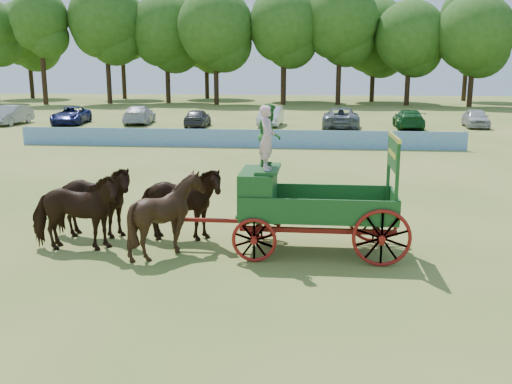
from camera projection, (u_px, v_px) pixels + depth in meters
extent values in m
plane|color=#A08E48|center=(182.00, 239.00, 15.57)|extent=(160.00, 160.00, 0.00)
imported|color=black|center=(75.00, 212.00, 14.39)|extent=(2.49, 1.31, 2.03)
imported|color=black|center=(92.00, 202.00, 15.46)|extent=(2.41, 1.10, 2.03)
imported|color=black|center=(168.00, 215.00, 14.15)|extent=(2.07, 1.90, 2.03)
imported|color=black|center=(178.00, 204.00, 15.22)|extent=(2.47, 1.24, 2.03)
cube|color=maroon|center=(258.00, 227.00, 14.55)|extent=(0.12, 2.00, 0.12)
cube|color=maroon|center=(377.00, 231.00, 14.24)|extent=(0.12, 2.00, 0.12)
cube|color=maroon|center=(317.00, 231.00, 13.83)|extent=(3.80, 0.10, 0.12)
cube|color=maroon|center=(317.00, 219.00, 14.90)|extent=(3.80, 0.10, 0.12)
cube|color=maroon|center=(223.00, 221.00, 14.61)|extent=(2.80, 0.09, 0.09)
cube|color=#1B5123|center=(317.00, 214.00, 14.31)|extent=(3.80, 1.80, 0.10)
cube|color=#1B5123|center=(318.00, 211.00, 13.39)|extent=(3.80, 0.06, 0.55)
cube|color=#1B5123|center=(318.00, 194.00, 15.10)|extent=(3.80, 0.06, 0.55)
cube|color=#1B5123|center=(394.00, 204.00, 14.05)|extent=(0.06, 1.80, 0.55)
cube|color=#1B5123|center=(258.00, 191.00, 14.34)|extent=(0.85, 1.70, 1.05)
cube|color=#1B5123|center=(268.00, 169.00, 14.19)|extent=(0.55, 1.50, 0.08)
cube|color=#1B5123|center=(243.00, 198.00, 14.42)|extent=(0.10, 1.60, 0.65)
cube|color=#1B5123|center=(250.00, 210.00, 14.47)|extent=(0.55, 1.60, 0.06)
cube|color=#1B5123|center=(397.00, 185.00, 13.14)|extent=(0.08, 0.08, 1.80)
cube|color=#1B5123|center=(388.00, 172.00, 14.69)|extent=(0.08, 0.08, 1.80)
cube|color=#1B5123|center=(394.00, 154.00, 13.79)|extent=(0.07, 1.75, 0.75)
cube|color=yellow|center=(394.00, 137.00, 13.70)|extent=(0.08, 1.80, 0.09)
cube|color=yellow|center=(392.00, 154.00, 13.79)|extent=(0.02, 1.30, 0.12)
torus|color=maroon|center=(254.00, 240.00, 13.63)|extent=(1.09, 0.09, 1.09)
torus|color=maroon|center=(262.00, 219.00, 15.48)|extent=(1.09, 0.09, 1.09)
torus|color=maroon|center=(382.00, 238.00, 13.30)|extent=(1.39, 0.09, 1.39)
torus|color=maroon|center=(374.00, 217.00, 15.14)|extent=(1.39, 0.09, 1.39)
imported|color=#E5AFC1|center=(267.00, 138.00, 13.68)|extent=(0.37, 0.57, 1.55)
imported|color=#286827|center=(269.00, 135.00, 14.36)|extent=(0.59, 0.76, 1.55)
cube|color=#216DB7|center=(237.00, 138.00, 33.04)|extent=(26.00, 0.08, 1.05)
imported|color=gray|center=(11.00, 115.00, 45.97)|extent=(1.71, 4.68, 1.53)
imported|color=navy|center=(71.00, 115.00, 46.40)|extent=(2.98, 5.30, 1.40)
imported|color=silver|center=(139.00, 115.00, 46.63)|extent=(2.70, 5.34, 1.49)
imported|color=#333338|center=(198.00, 118.00, 44.13)|extent=(1.79, 4.19, 1.41)
imported|color=silver|center=(271.00, 116.00, 44.93)|extent=(1.83, 4.70, 1.52)
imported|color=slate|center=(341.00, 118.00, 42.88)|extent=(2.88, 5.88, 1.61)
imported|color=#144C1E|center=(408.00, 119.00, 43.11)|extent=(2.12, 4.98, 1.43)
imported|color=#B2B2B7|center=(476.00, 118.00, 43.82)|extent=(2.09, 4.37, 1.44)
cylinder|color=#382314|center=(44.00, 81.00, 70.15)|extent=(0.60, 0.60, 5.58)
sphere|color=#234E14|center=(39.00, 18.00, 68.54)|extent=(6.83, 6.83, 6.83)
cylinder|color=#382314|center=(109.00, 81.00, 71.82)|extent=(0.60, 0.60, 5.57)
sphere|color=#234E14|center=(106.00, 19.00, 70.21)|extent=(9.11, 9.11, 9.11)
cylinder|color=#382314|center=(168.00, 83.00, 73.15)|extent=(0.60, 0.60, 4.92)
sphere|color=#234E14|center=(166.00, 30.00, 71.73)|extent=(9.19, 9.19, 9.19)
cylinder|color=#382314|center=(216.00, 84.00, 69.57)|extent=(0.60, 0.60, 5.00)
sphere|color=#234E14|center=(215.00, 27.00, 68.13)|extent=(9.13, 9.13, 9.13)
cylinder|color=#382314|center=(283.00, 83.00, 69.55)|extent=(0.60, 0.60, 5.14)
sphere|color=#234E14|center=(284.00, 25.00, 68.06)|extent=(8.49, 8.49, 8.49)
cylinder|color=#382314|center=(338.00, 82.00, 69.44)|extent=(0.60, 0.60, 5.43)
sphere|color=#234E14|center=(340.00, 20.00, 67.87)|extent=(9.03, 9.03, 9.03)
cylinder|color=#382314|center=(407.00, 87.00, 68.29)|extent=(0.60, 0.60, 4.40)
sphere|color=#234E14|center=(410.00, 36.00, 67.01)|extent=(8.32, 8.32, 8.32)
cylinder|color=#382314|center=(470.00, 87.00, 65.80)|extent=(0.60, 0.60, 4.50)
sphere|color=#234E14|center=(475.00, 33.00, 64.50)|extent=(8.78, 8.78, 8.78)
cylinder|color=#382314|center=(31.00, 81.00, 83.25)|extent=(0.60, 0.60, 5.05)
sphere|color=#234E14|center=(27.00, 33.00, 81.79)|extent=(9.35, 9.35, 9.35)
cylinder|color=#382314|center=(124.00, 78.00, 82.21)|extent=(0.60, 0.60, 5.79)
sphere|color=#234E14|center=(121.00, 22.00, 80.53)|extent=(7.94, 7.94, 7.94)
cylinder|color=#382314|center=(207.00, 82.00, 82.90)|extent=(0.60, 0.60, 4.82)
sphere|color=#234E14|center=(206.00, 36.00, 81.51)|extent=(9.29, 9.29, 9.29)
cylinder|color=#382314|center=(284.00, 79.00, 77.45)|extent=(0.60, 0.60, 5.83)
sphere|color=#234E14|center=(285.00, 19.00, 75.76)|extent=(9.17, 9.17, 9.17)
cylinder|color=#382314|center=(372.00, 84.00, 75.48)|extent=(0.60, 0.60, 4.62)
sphere|color=#234E14|center=(374.00, 36.00, 74.14)|extent=(9.76, 9.76, 9.76)
cylinder|color=#382314|center=(465.00, 78.00, 76.96)|extent=(0.60, 0.60, 6.03)
sphere|color=#234E14|center=(470.00, 16.00, 75.21)|extent=(7.75, 7.75, 7.75)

